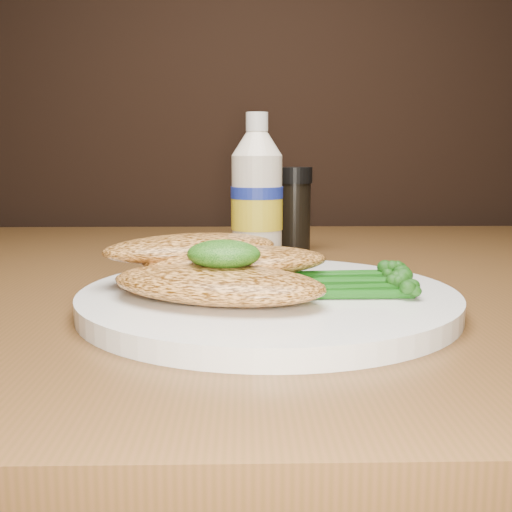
{
  "coord_description": "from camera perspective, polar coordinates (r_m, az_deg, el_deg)",
  "views": [
    {
      "loc": [
        0.0,
        0.43,
        0.87
      ],
      "look_at": [
        0.01,
        0.91,
        0.79
      ],
      "focal_mm": 42.82,
      "sensor_mm": 36.0,
      "label": 1
    }
  ],
  "objects": [
    {
      "name": "chicken_mid",
      "position": [
        0.49,
        -1.85,
        -0.46
      ],
      "size": [
        0.16,
        0.1,
        0.02
      ],
      "primitive_type": "ellipsoid",
      "rotation": [
        0.0,
        0.0,
        0.18
      ],
      "color": "#DD9346",
      "rests_on": "plate"
    },
    {
      "name": "chicken_back",
      "position": [
        0.51,
        -6.01,
        0.76
      ],
      "size": [
        0.16,
        0.13,
        0.02
      ],
      "primitive_type": "ellipsoid",
      "rotation": [
        0.0,
        0.0,
        0.41
      ],
      "color": "#DD9346",
      "rests_on": "plate"
    },
    {
      "name": "chicken_front",
      "position": [
        0.44,
        -3.68,
        -2.59
      ],
      "size": [
        0.18,
        0.14,
        0.03
      ],
      "primitive_type": "ellipsoid",
      "rotation": [
        0.0,
        0.0,
        -0.36
      ],
      "color": "#DD9346",
      "rests_on": "plate"
    },
    {
      "name": "plate",
      "position": [
        0.48,
        1.15,
        -4.05
      ],
      "size": [
        0.29,
        0.29,
        0.02
      ],
      "primitive_type": "cylinder",
      "color": "white",
      "rests_on": "dining_table"
    },
    {
      "name": "pesto_front",
      "position": [
        0.44,
        -3.04,
        0.18
      ],
      "size": [
        0.07,
        0.07,
        0.02
      ],
      "primitive_type": "ellipsoid",
      "rotation": [
        0.0,
        0.0,
        -0.36
      ],
      "color": "#0A3508",
      "rests_on": "chicken_front"
    },
    {
      "name": "broccolini_bundle",
      "position": [
        0.48,
        6.77,
        -1.82
      ],
      "size": [
        0.16,
        0.14,
        0.02
      ],
      "primitive_type": null,
      "rotation": [
        0.0,
        0.0,
        -0.29
      ],
      "color": "#155211",
      "rests_on": "plate"
    },
    {
      "name": "mayo_bottle",
      "position": [
        0.69,
        0.08,
        6.39
      ],
      "size": [
        0.07,
        0.07,
        0.17
      ],
      "primitive_type": null,
      "rotation": [
        0.0,
        0.0,
        -0.32
      ],
      "color": "silver",
      "rests_on": "dining_table"
    },
    {
      "name": "pepper_grinder",
      "position": [
        0.76,
        3.64,
        4.37
      ],
      "size": [
        0.06,
        0.06,
        0.1
      ],
      "primitive_type": null,
      "rotation": [
        0.0,
        0.0,
        0.37
      ],
      "color": "black",
      "rests_on": "dining_table"
    }
  ]
}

